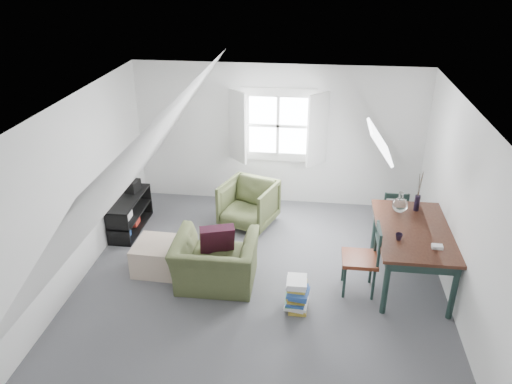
# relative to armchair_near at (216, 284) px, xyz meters

# --- Properties ---
(floor) EXTENTS (5.50, 5.50, 0.00)m
(floor) POSITION_rel_armchair_near_xyz_m (0.60, -0.08, 0.00)
(floor) COLOR #4E4F53
(floor) RESTS_ON ground
(ceiling) EXTENTS (5.50, 5.50, 0.00)m
(ceiling) POSITION_rel_armchair_near_xyz_m (0.60, -0.08, 2.50)
(ceiling) COLOR white
(ceiling) RESTS_ON wall_back
(wall_back) EXTENTS (5.00, 0.00, 5.00)m
(wall_back) POSITION_rel_armchair_near_xyz_m (0.60, 2.67, 1.25)
(wall_back) COLOR white
(wall_back) RESTS_ON ground
(wall_front) EXTENTS (5.00, 0.00, 5.00)m
(wall_front) POSITION_rel_armchair_near_xyz_m (0.60, -2.83, 1.25)
(wall_front) COLOR white
(wall_front) RESTS_ON ground
(wall_left) EXTENTS (0.00, 5.50, 5.50)m
(wall_left) POSITION_rel_armchair_near_xyz_m (-1.90, -0.08, 1.25)
(wall_left) COLOR white
(wall_left) RESTS_ON ground
(wall_right) EXTENTS (0.00, 5.50, 5.50)m
(wall_right) POSITION_rel_armchair_near_xyz_m (3.10, -0.08, 1.25)
(wall_right) COLOR white
(wall_right) RESTS_ON ground
(slope_left) EXTENTS (3.19, 5.50, 4.48)m
(slope_left) POSITION_rel_armchair_near_xyz_m (-0.95, -0.08, 1.78)
(slope_left) COLOR white
(slope_left) RESTS_ON wall_left
(slope_right) EXTENTS (3.19, 5.50, 4.48)m
(slope_right) POSITION_rel_armchair_near_xyz_m (2.15, -0.08, 1.78)
(slope_right) COLOR white
(slope_right) RESTS_ON wall_right
(dormer_window) EXTENTS (1.71, 0.35, 1.30)m
(dormer_window) POSITION_rel_armchair_near_xyz_m (0.60, 2.60, 1.45)
(dormer_window) COLOR white
(dormer_window) RESTS_ON wall_back
(skylight) EXTENTS (0.35, 0.75, 0.47)m
(skylight) POSITION_rel_armchair_near_xyz_m (2.15, 1.22, 1.75)
(skylight) COLOR white
(skylight) RESTS_ON slope_right
(armchair_near) EXTENTS (1.10, 0.97, 0.71)m
(armchair_near) POSITION_rel_armchair_near_xyz_m (0.00, 0.00, 0.00)
(armchair_near) COLOR #414A27
(armchair_near) RESTS_ON floor
(armchair_far) EXTENTS (1.04, 1.05, 0.76)m
(armchair_far) POSITION_rel_armchair_near_xyz_m (0.21, 1.72, 0.00)
(armchair_far) COLOR #414A27
(armchair_far) RESTS_ON floor
(throw_pillow) EXTENTS (0.52, 0.40, 0.48)m
(throw_pillow) POSITION_rel_armchair_near_xyz_m (0.00, 0.15, 0.62)
(throw_pillow) COLOR #370F1F
(throw_pillow) RESTS_ON armchair_near
(ottoman) EXTENTS (0.66, 0.66, 0.43)m
(ottoman) POSITION_rel_armchair_near_xyz_m (-0.89, 0.26, 0.21)
(ottoman) COLOR tan
(ottoman) RESTS_ON floor
(dining_table) EXTENTS (0.99, 1.66, 0.83)m
(dining_table) POSITION_rel_armchair_near_xyz_m (2.63, 0.42, 0.72)
(dining_table) COLOR #371C13
(dining_table) RESTS_ON floor
(demijohn) EXTENTS (0.22, 0.22, 0.31)m
(demijohn) POSITION_rel_armchair_near_xyz_m (2.48, 0.87, 0.95)
(demijohn) COLOR silver
(demijohn) RESTS_ON dining_table
(vase_twigs) EXTENTS (0.07, 0.08, 0.58)m
(vase_twigs) POSITION_rel_armchair_near_xyz_m (2.73, 0.97, 0.96)
(vase_twigs) COLOR black
(vase_twigs) RESTS_ON dining_table
(cup) EXTENTS (0.12, 0.12, 0.09)m
(cup) POSITION_rel_armchair_near_xyz_m (2.38, 0.12, 0.83)
(cup) COLOR black
(cup) RESTS_ON dining_table
(paper_box) EXTENTS (0.13, 0.09, 0.04)m
(paper_box) POSITION_rel_armchair_near_xyz_m (2.83, -0.03, 0.85)
(paper_box) COLOR white
(paper_box) RESTS_ON dining_table
(dining_chair_far) EXTENTS (0.41, 0.41, 0.88)m
(dining_chair_far) POSITION_rel_armchair_near_xyz_m (2.52, 1.53, 0.46)
(dining_chair_far) COLOR #612513
(dining_chair_far) RESTS_ON floor
(dining_chair_near) EXTENTS (0.46, 0.46, 0.99)m
(dining_chair_near) POSITION_rel_armchair_near_xyz_m (1.96, 0.11, 0.51)
(dining_chair_near) COLOR #612513
(dining_chair_near) RESTS_ON floor
(media_shelf) EXTENTS (0.37, 1.12, 0.57)m
(media_shelf) POSITION_rel_armchair_near_xyz_m (-1.70, 1.29, 0.26)
(media_shelf) COLOR black
(media_shelf) RESTS_ON floor
(electronics_box) EXTENTS (0.22, 0.28, 0.20)m
(electronics_box) POSITION_rel_armchair_near_xyz_m (-1.70, 1.58, 0.66)
(electronics_box) COLOR black
(electronics_box) RESTS_ON media_shelf
(magazine_stack) EXTENTS (0.33, 0.39, 0.44)m
(magazine_stack) POSITION_rel_armchair_near_xyz_m (1.13, -0.39, 0.22)
(magazine_stack) COLOR #B29933
(magazine_stack) RESTS_ON floor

